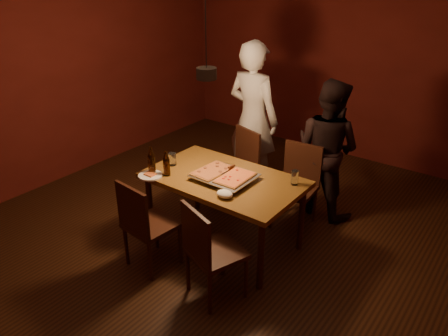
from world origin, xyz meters
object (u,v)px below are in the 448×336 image
Objects in this scene: chair_far_left at (240,160)px; chair_far_right at (298,178)px; pizza_tray at (225,177)px; diner_dark at (327,149)px; dining_table at (224,184)px; beer_bottle_a at (151,160)px; chair_near_left at (143,219)px; chair_near_right at (208,245)px; beer_bottle_b at (166,163)px; pendant_lamp at (206,72)px; plate_slice at (150,175)px; diner_white at (253,119)px.

chair_far_left is 0.75m from chair_far_right.
diner_dark is at bearing 65.69° from pizza_tray.
dining_table is 0.74m from beer_bottle_a.
beer_bottle_a reaches higher than chair_near_left.
chair_near_right is at bearing 8.20° from chair_near_left.
chair_near_left is 0.88× the size of pizza_tray.
beer_bottle_b is (-0.47, -0.29, 0.20)m from dining_table.
pendant_lamp reaches higher than beer_bottle_a.
chair_far_right is at bearing -163.71° from chair_far_left.
chair_far_right is at bearing 48.86° from beer_bottle_a.
beer_bottle_b reaches higher than chair_near_left.
plate_slice is at bearing -151.70° from pizza_tray.
dining_table is 0.59m from beer_bottle_b.
diner_white is 1.20× the size of diner_dark.
pizza_tray is at bearing 131.86° from chair_far_left.
chair_near_right is 0.97× the size of pizza_tray.
diner_white is (0.02, 1.47, 0.05)m from beer_bottle_b.
plate_slice is 0.21× the size of pendant_lamp.
diner_dark is (0.88, 0.39, 0.24)m from chair_far_left.
pizza_tray is 0.57m from beer_bottle_b.
pendant_lamp reaches higher than chair_far_right.
beer_bottle_b is 0.16× the size of diner_dark.
beer_bottle_b is (0.15, 0.05, -0.01)m from beer_bottle_a.
chair_far_left is at bearing 77.69° from beer_bottle_a.
diner_dark is (1.13, 1.54, -0.11)m from beer_bottle_a.
pendant_lamp is (0.24, -0.89, 1.22)m from chair_far_left.
beer_bottle_a is at bearing 43.61° from chair_far_right.
diner_dark is at bearing 63.12° from pendant_lamp.
pizza_tray is at bearing 77.77° from diner_dark.
chair_near_right is at bearing 84.46° from chair_far_right.
pendant_lamp reaches higher than pizza_tray.
diner_white is (0.18, 1.52, 0.04)m from beer_bottle_a.
chair_far_left and chair_near_left have the same top height.
chair_near_right is 0.29× the size of diner_white.
chair_near_left is 1.92× the size of beer_bottle_b.
chair_far_left is 2.07× the size of beer_bottle_b.
diner_white is (-0.11, 1.93, 0.39)m from chair_near_left.
beer_bottle_b is at bearing 92.19° from diner_white.
pendant_lamp is (0.34, 0.22, 0.88)m from beer_bottle_b.
chair_near_right is at bearing -51.93° from pendant_lamp.
beer_bottle_a reaches higher than beer_bottle_b.
diner_dark is at bearing 72.27° from chair_near_left.
chair_far_right is 1.92× the size of beer_bottle_b.
diner_white reaches higher than pizza_tray.
diner_white is at bearing 84.97° from plate_slice.
chair_far_right is 1.60m from pendant_lamp.
pizza_tray is (0.40, -0.84, 0.24)m from chair_far_left.
chair_near_right is 1.01m from beer_bottle_b.
plate_slice is (-0.62, -0.37, -0.01)m from pizza_tray.
diner_dark is (0.13, 1.93, 0.24)m from chair_near_right.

